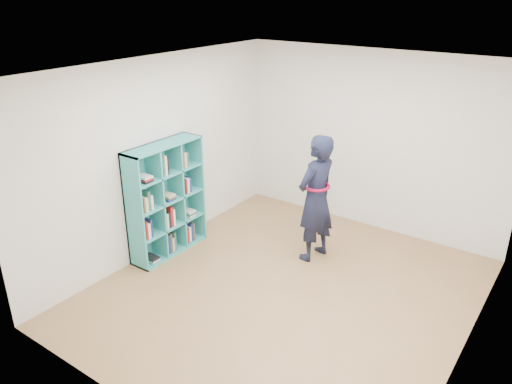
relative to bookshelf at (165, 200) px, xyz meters
The scene contains 9 objects.
floor 2.00m from the bookshelf, ahead, with size 4.50×4.50×0.00m, color olive.
ceiling 2.62m from the bookshelf, ahead, with size 4.50×4.50×0.00m, color white.
wall_left 0.58m from the bookshelf, 150.64° to the left, with size 0.02×4.50×2.60m, color silver.
wall_right 3.89m from the bookshelf, ahead, with size 0.02×4.50×2.60m, color silver.
wall_back 3.03m from the bookshelf, 51.61° to the left, with size 4.00×0.02×2.60m, color silver.
wall_front 2.90m from the bookshelf, 49.50° to the right, with size 4.00×0.02×2.60m, color silver.
bookshelf is the anchor object (origin of this frame).
person 1.99m from the bookshelf, 30.40° to the left, with size 0.51×0.68×1.69m.
smartphone 1.94m from the bookshelf, 35.54° to the left, with size 0.01×0.09×0.12m.
Camera 1 is at (2.62, -4.31, 3.40)m, focal length 35.00 mm.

